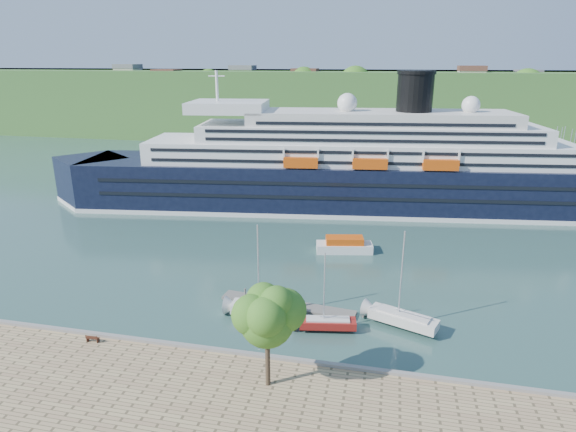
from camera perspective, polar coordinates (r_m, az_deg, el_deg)
The scene contains 11 objects.
ground at distance 48.59m, azimuth -4.16°, elevation -17.03°, with size 400.00×400.00×0.00m, color #2A4C47.
far_hillside at distance 184.07m, azimuth 8.85°, elevation 12.90°, with size 400.00×50.00×24.00m, color #315A24.
quay_coping at distance 47.78m, azimuth -4.26°, elevation -16.03°, with size 220.00×0.50×0.30m, color slate.
cruise_ship at distance 93.21m, azimuth 6.87°, elevation 8.77°, with size 116.18×16.92×26.09m, color black, non-canonical shape.
park_bench at distance 53.22m, azimuth -22.14°, elevation -13.23°, with size 1.36×0.56×0.87m, color #4D2416, non-canonical shape.
promenade_tree at distance 41.45m, azimuth -2.47°, elevation -13.62°, with size 6.20×6.20×10.27m, color #36671B, non-canonical shape.
floating_pontoon at distance 57.97m, azimuth -0.08°, elevation -10.49°, with size 16.30×1.99×0.36m, color #67625B, non-canonical shape.
sailboat_white_near at distance 53.55m, azimuth -2.93°, elevation -6.95°, with size 8.17×2.27×10.55m, color silver, non-canonical shape.
sailboat_red at distance 51.50m, azimuth 4.83°, elevation -9.25°, with size 6.68×1.86×8.63m, color maroon, non-canonical shape.
sailboat_white_far at distance 52.88m, azimuth 13.82°, elevation -7.80°, with size 8.21×2.28×10.60m, color silver, non-canonical shape.
tender_launch at distance 73.60m, azimuth 6.70°, elevation -3.35°, with size 8.50×2.91×2.35m, color #C9470B, non-canonical shape.
Camera 1 is at (11.75, -38.01, 27.90)m, focal length 30.00 mm.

